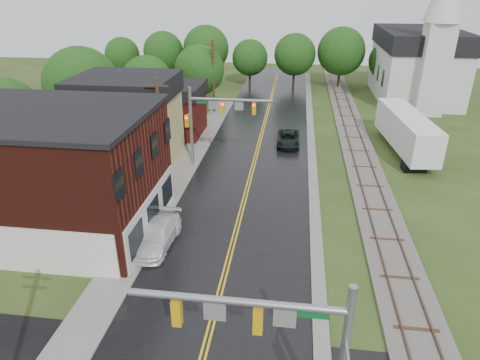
% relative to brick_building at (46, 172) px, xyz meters
% --- Properties ---
extents(main_road, '(10.00, 90.00, 0.02)m').
position_rel_brick_building_xyz_m(main_road, '(12.48, 15.00, -4.15)').
color(main_road, black).
rests_on(main_road, ground).
extents(curb_right, '(0.80, 70.00, 0.12)m').
position_rel_brick_building_xyz_m(curb_right, '(17.88, 20.00, -4.15)').
color(curb_right, gray).
rests_on(curb_right, ground).
extents(sidewalk_left, '(2.40, 50.00, 0.12)m').
position_rel_brick_building_xyz_m(sidewalk_left, '(6.28, 10.00, -4.15)').
color(sidewalk_left, gray).
rests_on(sidewalk_left, ground).
extents(brick_building, '(14.30, 10.30, 8.30)m').
position_rel_brick_building_xyz_m(brick_building, '(0.00, 0.00, 0.00)').
color(brick_building, '#42140E').
rests_on(brick_building, ground).
extents(yellow_house, '(8.00, 7.00, 6.40)m').
position_rel_brick_building_xyz_m(yellow_house, '(1.48, 11.00, -0.95)').
color(yellow_house, tan).
rests_on(yellow_house, ground).
extents(darkred_building, '(7.00, 6.00, 4.40)m').
position_rel_brick_building_xyz_m(darkred_building, '(2.48, 20.00, -1.95)').
color(darkred_building, '#3F0F0C').
rests_on(darkred_building, ground).
extents(church, '(10.40, 18.40, 20.00)m').
position_rel_brick_building_xyz_m(church, '(32.48, 38.74, 1.68)').
color(church, silver).
rests_on(church, ground).
extents(railroad, '(3.20, 80.00, 0.30)m').
position_rel_brick_building_xyz_m(railroad, '(22.48, 20.00, -4.05)').
color(railroad, '#59544C').
rests_on(railroad, ground).
extents(traffic_signal_near, '(7.34, 0.30, 7.20)m').
position_rel_brick_building_xyz_m(traffic_signal_near, '(15.96, -13.00, 0.82)').
color(traffic_signal_near, gray).
rests_on(traffic_signal_near, ground).
extents(traffic_signal_far, '(7.34, 0.43, 7.20)m').
position_rel_brick_building_xyz_m(traffic_signal_far, '(9.01, 12.00, 0.82)').
color(traffic_signal_far, gray).
rests_on(traffic_signal_far, ground).
extents(utility_pole_b, '(1.80, 0.28, 9.00)m').
position_rel_brick_building_xyz_m(utility_pole_b, '(5.68, 7.00, 0.57)').
color(utility_pole_b, '#382616').
rests_on(utility_pole_b, ground).
extents(utility_pole_c, '(1.80, 0.28, 9.00)m').
position_rel_brick_building_xyz_m(utility_pole_c, '(5.68, 29.00, 0.57)').
color(utility_pole_c, '#382616').
rests_on(utility_pole_c, ground).
extents(tree_left_a, '(6.80, 6.80, 8.67)m').
position_rel_brick_building_xyz_m(tree_left_a, '(-7.36, 6.90, 0.96)').
color(tree_left_a, black).
rests_on(tree_left_a, ground).
extents(tree_left_b, '(7.60, 7.60, 9.69)m').
position_rel_brick_building_xyz_m(tree_left_b, '(-5.36, 16.90, 1.57)').
color(tree_left_b, black).
rests_on(tree_left_b, ground).
extents(tree_left_c, '(6.00, 6.00, 7.65)m').
position_rel_brick_building_xyz_m(tree_left_c, '(-1.36, 24.90, 0.36)').
color(tree_left_c, black).
rests_on(tree_left_c, ground).
extents(tree_left_e, '(6.40, 6.40, 8.16)m').
position_rel_brick_building_xyz_m(tree_left_e, '(3.64, 30.90, 0.66)').
color(tree_left_e, black).
rests_on(tree_left_e, ground).
extents(suv_dark, '(2.33, 4.93, 1.36)m').
position_rel_brick_building_xyz_m(suv_dark, '(15.49, 18.22, -3.47)').
color(suv_dark, black).
rests_on(suv_dark, ground).
extents(pickup_white, '(2.37, 5.26, 1.50)m').
position_rel_brick_building_xyz_m(pickup_white, '(7.68, -1.36, -3.40)').
color(pickup_white, white).
rests_on(pickup_white, ground).
extents(semi_trailer, '(3.86, 12.50, 3.88)m').
position_rel_brick_building_xyz_m(semi_trailer, '(26.84, 17.66, -1.85)').
color(semi_trailer, black).
rests_on(semi_trailer, ground).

